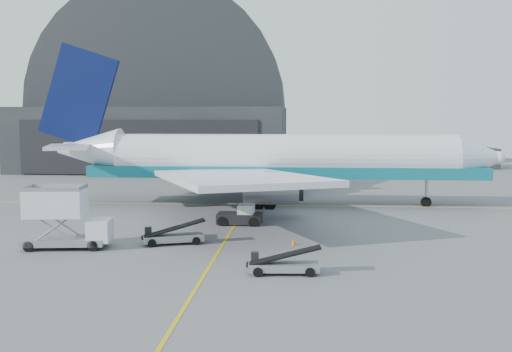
# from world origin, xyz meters

# --- Properties ---
(ground) EXTENTS (200.00, 200.00, 0.00)m
(ground) POSITION_xyz_m (0.00, 0.00, 0.00)
(ground) COLOR #565659
(ground) RESTS_ON ground
(taxi_lines) EXTENTS (80.00, 42.12, 0.02)m
(taxi_lines) POSITION_xyz_m (0.00, 12.67, 0.01)
(taxi_lines) COLOR gold
(taxi_lines) RESTS_ON ground
(hangar) EXTENTS (50.00, 28.30, 28.00)m
(hangar) POSITION_xyz_m (-22.00, 64.95, 9.54)
(hangar) COLOR black
(hangar) RESTS_ON ground
(distant_bldg_a) EXTENTS (14.00, 8.00, 4.00)m
(distant_bldg_a) POSITION_xyz_m (38.00, 72.00, 0.00)
(distant_bldg_a) COLOR black
(distant_bldg_a) RESTS_ON ground
(airliner) EXTENTS (54.49, 52.83, 19.12)m
(airliner) POSITION_xyz_m (2.12, 20.63, 5.35)
(airliner) COLOR white
(airliner) RESTS_ON ground
(catering_truck) EXTENTS (7.02, 3.30, 4.65)m
(catering_truck) POSITION_xyz_m (-12.29, -3.00, 2.35)
(catering_truck) COLOR gray
(catering_truck) RESTS_ON ground
(pushback_tug) EXTENTS (4.32, 2.63, 1.96)m
(pushback_tug) POSITION_xyz_m (0.53, 8.13, 0.74)
(pushback_tug) COLOR black
(pushback_tug) RESTS_ON ground
(belt_loader_a) EXTENTS (5.24, 3.09, 1.97)m
(belt_loader_a) POSITION_xyz_m (-4.12, -0.85, 0.61)
(belt_loader_a) COLOR gray
(belt_loader_a) RESTS_ON ground
(belt_loader_b) EXTENTS (4.99, 2.01, 1.88)m
(belt_loader_b) POSITION_xyz_m (5.10, -8.96, 0.58)
(belt_loader_b) COLOR gray
(belt_loader_b) RESTS_ON ground
(traffic_cone) EXTENTS (0.38, 0.38, 0.54)m
(traffic_cone) POSITION_xyz_m (5.71, -0.53, 0.26)
(traffic_cone) COLOR #DC5906
(traffic_cone) RESTS_ON ground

